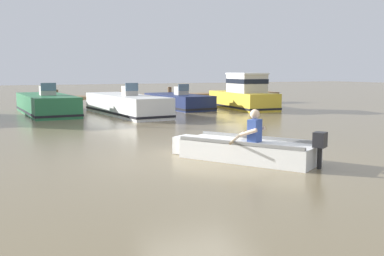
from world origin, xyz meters
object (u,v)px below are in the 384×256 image
(moored_boat_green, at_px, (46,105))
(moored_boat_white, at_px, (126,105))
(rowboat_with_person, at_px, (246,149))
(moored_boat_yellow, at_px, (244,96))
(moored_boat_navy, at_px, (178,102))

(moored_boat_green, height_order, moored_boat_white, moored_boat_white)
(moored_boat_white, bearing_deg, rowboat_with_person, -93.79)
(rowboat_with_person, distance_m, moored_boat_green, 13.86)
(moored_boat_white, relative_size, moored_boat_yellow, 1.31)
(rowboat_with_person, relative_size, moored_boat_yellow, 0.67)
(moored_boat_white, xyz_separation_m, moored_boat_yellow, (6.69, 0.32, 0.28))
(rowboat_with_person, xyz_separation_m, moored_boat_white, (0.77, 11.69, 0.19))
(rowboat_with_person, bearing_deg, moored_boat_yellow, 58.15)
(moored_boat_green, xyz_separation_m, moored_boat_white, (3.33, -1.93, 0.00))
(rowboat_with_person, bearing_deg, moored_boat_navy, 72.34)
(moored_boat_white, bearing_deg, moored_boat_navy, 30.45)
(moored_boat_green, bearing_deg, moored_boat_navy, 1.65)
(rowboat_with_person, distance_m, moored_boat_white, 11.71)
(rowboat_with_person, distance_m, moored_boat_navy, 14.50)
(moored_boat_white, bearing_deg, moored_boat_green, 149.91)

